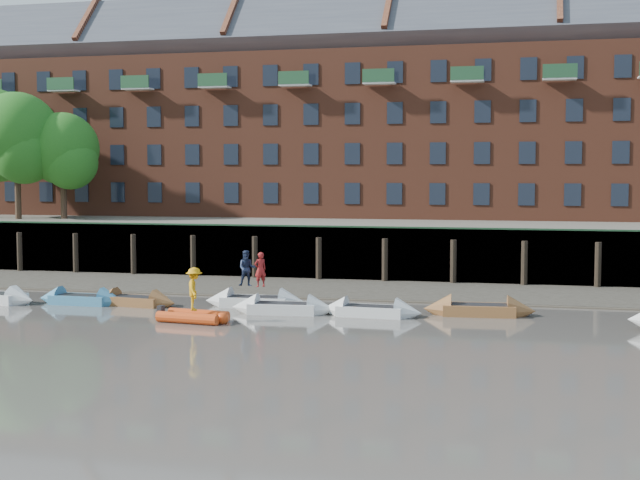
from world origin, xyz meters
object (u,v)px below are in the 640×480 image
(rib_tender, at_px, (196,317))
(rowboat_4, at_px, (283,308))
(rowboat_1, at_px, (81,299))
(rowboat_3, at_px, (256,302))
(rowboat_6, at_px, (479,310))
(rowboat_5, at_px, (371,311))
(person_rower_b, at_px, (247,268))
(rowboat_2, at_px, (135,301))
(person_rower_a, at_px, (260,269))
(person_rib_crew, at_px, (194,289))

(rib_tender, bearing_deg, rowboat_4, 53.66)
(rowboat_1, relative_size, rowboat_3, 0.90)
(rowboat_4, bearing_deg, rowboat_6, 5.32)
(rowboat_5, bearing_deg, person_rower_b, 169.40)
(rowboat_1, relative_size, rowboat_2, 1.00)
(person_rower_a, xyz_separation_m, person_rib_crew, (-1.45, -4.92, -0.37))
(person_rower_a, relative_size, person_rib_crew, 0.89)
(person_rib_crew, bearing_deg, rowboat_1, 41.94)
(rowboat_3, distance_m, rowboat_6, 10.62)
(rowboat_2, relative_size, rowboat_3, 0.90)
(rowboat_6, xyz_separation_m, rib_tender, (-11.84, -4.64, -0.02))
(rowboat_1, height_order, rowboat_4, rowboat_4)
(person_rib_crew, bearing_deg, rowboat_2, 28.39)
(rowboat_6, distance_m, rib_tender, 12.72)
(rowboat_4, relative_size, rib_tender, 1.53)
(rowboat_1, xyz_separation_m, person_rower_a, (8.84, 1.18, 1.58))
(rowboat_1, xyz_separation_m, rib_tender, (7.41, -3.66, 0.00))
(rowboat_1, distance_m, rowboat_6, 19.27)
(rowboat_6, bearing_deg, person_rower_a, 174.69)
(rowboat_3, bearing_deg, rowboat_4, -43.85)
(rowboat_1, bearing_deg, rowboat_3, 8.45)
(person_rower_b, bearing_deg, rowboat_6, -15.08)
(rowboat_2, xyz_separation_m, rib_tender, (4.64, -3.85, 0.01))
(rowboat_5, distance_m, person_rower_b, 6.75)
(rowboat_4, relative_size, person_rib_crew, 2.63)
(rowboat_3, xyz_separation_m, person_rib_crew, (-1.24, -4.83, 1.19))
(rowboat_1, height_order, rib_tender, rowboat_1)
(rowboat_5, height_order, person_rower_b, person_rower_b)
(person_rower_a, height_order, person_rower_b, person_rower_b)
(rowboat_2, distance_m, person_rib_crew, 6.19)
(rowboat_1, bearing_deg, rowboat_6, 4.16)
(rowboat_3, relative_size, rowboat_6, 0.99)
(rib_tender, bearing_deg, person_rower_a, 81.17)
(rowboat_1, relative_size, rowboat_4, 0.93)
(rowboat_2, bearing_deg, rowboat_1, -168.37)
(rowboat_5, relative_size, rowboat_6, 0.92)
(rowboat_3, distance_m, person_rower_a, 1.57)
(rowboat_5, xyz_separation_m, rib_tender, (-7.11, -3.31, -0.00))
(rowboat_1, xyz_separation_m, person_rib_crew, (7.39, -3.73, 1.21))
(rowboat_5, bearing_deg, person_rib_crew, -151.22)
(rowboat_1, height_order, person_rower_b, person_rower_b)
(rowboat_4, bearing_deg, rowboat_1, 172.83)
(person_rower_a, bearing_deg, rowboat_2, -33.72)
(rowboat_2, height_order, rib_tender, rowboat_2)
(person_rib_crew, bearing_deg, rib_tender, -33.33)
(rowboat_4, distance_m, person_rib_crew, 4.60)
(rowboat_2, bearing_deg, rowboat_6, 10.31)
(person_rower_a, bearing_deg, person_rower_b, -47.17)
(rowboat_1, xyz_separation_m, rowboat_2, (2.77, 0.20, -0.01))
(rowboat_5, xyz_separation_m, person_rower_b, (-6.36, 1.58, 1.61))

